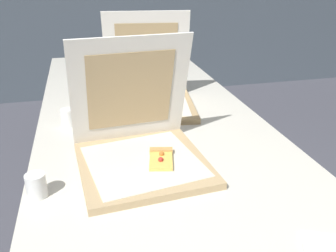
{
  "coord_description": "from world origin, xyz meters",
  "views": [
    {
      "loc": [
        -0.25,
        -0.62,
        1.3
      ],
      "look_at": [
        0.02,
        0.49,
        0.79
      ],
      "focal_mm": 38.21,
      "sensor_mm": 36.0,
      "label": 1
    }
  ],
  "objects_px": {
    "pizza_box_middle": "(149,94)",
    "cup_white_mid": "(68,117)",
    "table": "(153,132)",
    "pizza_box_front": "(141,147)",
    "cup_white_near_left": "(36,186)"
  },
  "relations": [
    {
      "from": "cup_white_mid",
      "to": "pizza_box_front",
      "type": "bearing_deg",
      "value": -57.59
    },
    {
      "from": "table",
      "to": "pizza_box_middle",
      "type": "distance_m",
      "value": 0.21
    },
    {
      "from": "pizza_box_front",
      "to": "cup_white_mid",
      "type": "xyz_separation_m",
      "value": [
        -0.23,
        0.36,
        -0.02
      ]
    },
    {
      "from": "pizza_box_front",
      "to": "cup_white_mid",
      "type": "bearing_deg",
      "value": 117.71
    },
    {
      "from": "pizza_box_front",
      "to": "table",
      "type": "bearing_deg",
      "value": 67.55
    },
    {
      "from": "pizza_box_middle",
      "to": "cup_white_mid",
      "type": "xyz_separation_m",
      "value": [
        -0.35,
        -0.14,
        -0.02
      ]
    },
    {
      "from": "cup_white_mid",
      "to": "cup_white_near_left",
      "type": "bearing_deg",
      "value": -99.4
    },
    {
      "from": "pizza_box_front",
      "to": "cup_white_near_left",
      "type": "relative_size",
      "value": 6.1
    },
    {
      "from": "cup_white_near_left",
      "to": "cup_white_mid",
      "type": "bearing_deg",
      "value": 80.6
    },
    {
      "from": "pizza_box_front",
      "to": "pizza_box_middle",
      "type": "bearing_deg",
      "value": 71.46
    },
    {
      "from": "table",
      "to": "cup_white_near_left",
      "type": "relative_size",
      "value": 35.87
    },
    {
      "from": "pizza_box_middle",
      "to": "pizza_box_front",
      "type": "bearing_deg",
      "value": -96.12
    },
    {
      "from": "table",
      "to": "pizza_box_middle",
      "type": "bearing_deg",
      "value": 83.13
    },
    {
      "from": "table",
      "to": "cup_white_mid",
      "type": "bearing_deg",
      "value": 171.97
    },
    {
      "from": "pizza_box_front",
      "to": "cup_white_near_left",
      "type": "bearing_deg",
      "value": -164.46
    }
  ]
}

